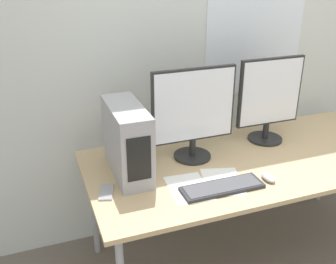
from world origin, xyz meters
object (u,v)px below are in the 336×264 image
Objects in this scene: mouse at (268,178)px; cell_phone at (106,192)px; keyboard at (222,187)px; pc_tower at (127,140)px; monitor_right_near at (269,98)px; monitor_main at (194,112)px.

mouse is 0.63× the size of cell_phone.
mouse is at bearing -1.22° from keyboard.
monitor_right_near is at bearing 6.19° from pc_tower.
mouse is at bearing 5.47° from cell_phone.
pc_tower is at bearing 140.72° from keyboard.
pc_tower is 1.00m from monitor_right_near.
cell_phone is (-0.60, 0.18, -0.01)m from keyboard.
cell_phone is (-0.59, -0.22, -0.30)m from monitor_main.
monitor_right_near is 0.78m from keyboard.
monitor_right_near is 1.23m from cell_phone.
cell_phone is (-1.16, -0.28, -0.30)m from monitor_right_near.
cell_phone is at bearing 163.31° from keyboard.
pc_tower is 0.82m from mouse.
monitor_main is at bearing -173.78° from monitor_right_near.
cell_phone is at bearing -166.49° from monitor_right_near.
monitor_main is at bearing 90.67° from keyboard.
pc_tower is 0.84× the size of monitor_right_near.
monitor_main is (0.42, 0.05, 0.10)m from pc_tower.
monitor_right_near is at bearing 6.22° from monitor_main.
monitor_main is 1.25× the size of keyboard.
monitor_right_near reaches higher than mouse.
keyboard is 0.62m from cell_phone.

